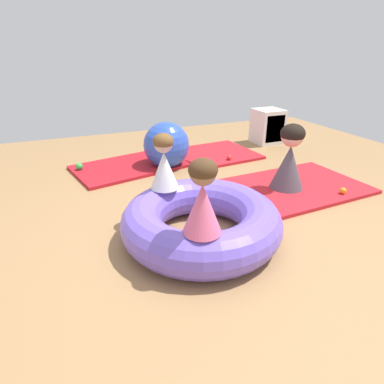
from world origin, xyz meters
name	(u,v)px	position (x,y,z in m)	size (l,w,h in m)	color
ground_plane	(208,238)	(0.00, 0.00, 0.00)	(8.00, 8.00, 0.00)	#9E7549
gym_mat_front	(215,154)	(1.08, 2.06, 0.02)	(1.12, 1.01, 0.04)	red
gym_mat_near_left	(131,166)	(-0.23, 2.00, 0.02)	(1.45, 0.90, 0.04)	#B21923
gym_mat_center_rear	(286,189)	(1.24, 0.57, 0.02)	(1.82, 1.08, 0.04)	red
inflatable_cushion	(201,221)	(-0.07, 0.01, 0.17)	(1.34, 1.34, 0.34)	#7056D1
child_in_white	(164,162)	(-0.24, 0.42, 0.59)	(0.30, 0.30, 0.50)	white
child_in_pink	(203,198)	(-0.24, -0.40, 0.60)	(0.38, 0.38, 0.53)	#E5608E
adult_seated	(290,158)	(1.24, 0.57, 0.39)	(0.53, 0.53, 0.73)	#4C4751
play_ball_green	(79,166)	(-0.89, 2.07, 0.08)	(0.09, 0.09, 0.09)	green
play_ball_blue	(289,173)	(1.49, 0.85, 0.08)	(0.09, 0.09, 0.09)	blue
play_ball_orange	(343,191)	(1.70, 0.19, 0.08)	(0.07, 0.07, 0.07)	orange
play_ball_red	(229,158)	(1.11, 1.68, 0.07)	(0.07, 0.07, 0.07)	red
exercise_ball_large	(166,145)	(0.24, 1.85, 0.31)	(0.61, 0.61, 0.61)	blue
storage_cube	(268,127)	(2.19, 2.34, 0.28)	(0.44, 0.44, 0.56)	white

